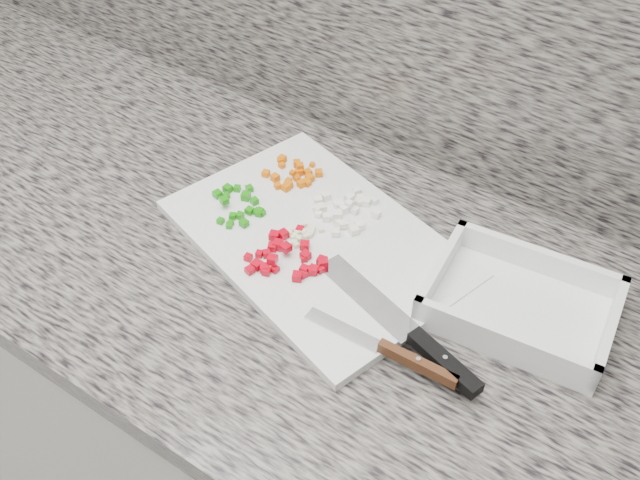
{
  "coord_description": "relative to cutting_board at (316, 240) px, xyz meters",
  "views": [
    {
      "loc": [
        0.48,
        0.88,
        1.63
      ],
      "look_at": [
        0.09,
        1.46,
        0.93
      ],
      "focal_mm": 40.0,
      "sensor_mm": 36.0,
      "label": 1
    }
  ],
  "objects": [
    {
      "name": "red_pepper_pile",
      "position": [
        -0.01,
        -0.06,
        0.01
      ],
      "size": [
        0.11,
        0.12,
        0.02
      ],
      "color": "#B40214",
      "rests_on": "cutting_board"
    },
    {
      "name": "tray",
      "position": [
        0.29,
        0.04,
        0.01
      ],
      "size": [
        0.25,
        0.19,
        0.05
      ],
      "rotation": [
        0.0,
        0.0,
        0.1
      ],
      "color": "silver",
      "rests_on": "countertop"
    },
    {
      "name": "paring_knife",
      "position": [
        0.2,
        -0.12,
        0.01
      ],
      "size": [
        0.21,
        0.02,
        0.02
      ],
      "rotation": [
        0.0,
        0.0,
        0.02
      ],
      "color": "silver",
      "rests_on": "cutting_board"
    },
    {
      "name": "chef_knife",
      "position": [
        0.21,
        -0.09,
        0.01
      ],
      "size": [
        0.27,
        0.11,
        0.02
      ],
      "rotation": [
        0.0,
        0.0,
        -0.31
      ],
      "color": "silver",
      "rests_on": "cutting_board"
    },
    {
      "name": "carrot_pile",
      "position": [
        -0.1,
        0.09,
        0.01
      ],
      "size": [
        0.08,
        0.08,
        0.02
      ],
      "color": "#D35E04",
      "rests_on": "cutting_board"
    },
    {
      "name": "onion_pile",
      "position": [
        0.01,
        0.06,
        0.01
      ],
      "size": [
        0.1,
        0.11,
        0.02
      ],
      "color": "white",
      "rests_on": "cutting_board"
    },
    {
      "name": "garlic_pile",
      "position": [
        -0.02,
        -0.01,
        0.01
      ],
      "size": [
        0.05,
        0.06,
        0.01
      ],
      "color": "beige",
      "rests_on": "cutting_board"
    },
    {
      "name": "cutting_board",
      "position": [
        0.0,
        0.0,
        0.0
      ],
      "size": [
        0.49,
        0.39,
        0.01
      ],
      "primitive_type": "cube",
      "rotation": [
        0.0,
        0.0,
        -0.3
      ],
      "color": "silver",
      "rests_on": "countertop"
    },
    {
      "name": "cabinet",
      "position": [
        -0.07,
        -0.04,
        -0.48
      ],
      "size": [
        3.92,
        0.62,
        0.86
      ],
      "primitive_type": "cube",
      "color": "beige",
      "rests_on": "ground"
    },
    {
      "name": "green_pepper_pile",
      "position": [
        -0.13,
        -0.01,
        0.01
      ],
      "size": [
        0.09,
        0.09,
        0.02
      ],
      "color": "#187F0B",
      "rests_on": "cutting_board"
    },
    {
      "name": "countertop",
      "position": [
        -0.07,
        -0.04,
        -0.03
      ],
      "size": [
        3.96,
        0.64,
        0.04
      ],
      "primitive_type": "cube",
      "color": "slate",
      "rests_on": "cabinet"
    }
  ]
}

